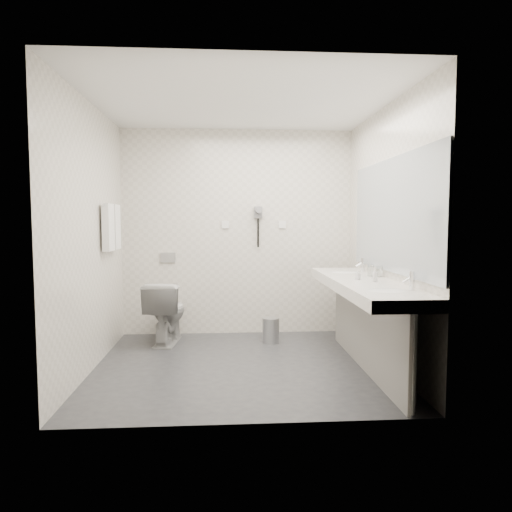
{
  "coord_description": "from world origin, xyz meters",
  "views": [
    {
      "loc": [
        -0.15,
        -4.38,
        1.4
      ],
      "look_at": [
        0.15,
        0.15,
        1.05
      ],
      "focal_mm": 32.39,
      "sensor_mm": 36.0,
      "label": 1
    }
  ],
  "objects": [
    {
      "name": "towel_near",
      "position": [
        -1.34,
        0.41,
        1.33
      ],
      "size": [
        0.07,
        0.24,
        0.48
      ],
      "primitive_type": "cube",
      "color": "white",
      "rests_on": "towel_rail"
    },
    {
      "name": "floor",
      "position": [
        0.0,
        0.0,
        0.0
      ],
      "size": [
        2.8,
        2.8,
        0.0
      ],
      "primitive_type": "plane",
      "color": "#2E2F34",
      "rests_on": "ground"
    },
    {
      "name": "switch_plate_b",
      "position": [
        0.55,
        1.29,
        1.35
      ],
      "size": [
        0.09,
        0.02,
        0.09
      ],
      "primitive_type": "cube",
      "color": "white",
      "rests_on": "wall_back"
    },
    {
      "name": "glass_left",
      "position": [
        1.35,
        0.02,
        0.9
      ],
      "size": [
        0.07,
        0.07,
        0.1
      ],
      "primitive_type": "cylinder",
      "rotation": [
        0.0,
        0.0,
        0.32
      ],
      "color": "silver",
      "rests_on": "vanity_counter"
    },
    {
      "name": "basin_near",
      "position": [
        1.12,
        -0.85,
        0.83
      ],
      "size": [
        0.4,
        0.31,
        0.05
      ],
      "primitive_type": "ellipsoid",
      "color": "white",
      "rests_on": "vanity_counter"
    },
    {
      "name": "faucet_near",
      "position": [
        1.32,
        -0.85,
        0.92
      ],
      "size": [
        0.04,
        0.04,
        0.15
      ],
      "primitive_type": "cylinder",
      "color": "silver",
      "rests_on": "vanity_counter"
    },
    {
      "name": "glass_right",
      "position": [
        1.28,
        0.08,
        0.91
      ],
      "size": [
        0.08,
        0.08,
        0.11
      ],
      "primitive_type": "cylinder",
      "rotation": [
        0.0,
        0.0,
        0.32
      ],
      "color": "silver",
      "rests_on": "vanity_counter"
    },
    {
      "name": "vanity_counter",
      "position": [
        1.12,
        -0.2,
        0.8
      ],
      "size": [
        0.55,
        2.2,
        0.1
      ],
      "primitive_type": "cube",
      "color": "white",
      "rests_on": "floor"
    },
    {
      "name": "wall_left",
      "position": [
        -1.4,
        0.0,
        1.25
      ],
      "size": [
        0.0,
        2.6,
        2.6
      ],
      "primitive_type": "plane",
      "rotation": [
        1.57,
        0.0,
        1.57
      ],
      "color": "silver",
      "rests_on": "floor"
    },
    {
      "name": "towel_rail",
      "position": [
        -1.35,
        0.55,
        1.55
      ],
      "size": [
        0.02,
        0.62,
        0.02
      ],
      "primitive_type": "cylinder",
      "rotation": [
        1.57,
        0.0,
        0.0
      ],
      "color": "silver",
      "rests_on": "wall_left"
    },
    {
      "name": "mirror",
      "position": [
        1.39,
        -0.2,
        1.45
      ],
      "size": [
        0.02,
        2.2,
        1.05
      ],
      "primitive_type": "cube",
      "color": "#B2BCC6",
      "rests_on": "wall_right"
    },
    {
      "name": "ceiling",
      "position": [
        0.0,
        0.0,
        2.5
      ],
      "size": [
        2.8,
        2.8,
        0.0
      ],
      "primitive_type": "plane",
      "rotation": [
        3.14,
        0.0,
        0.0
      ],
      "color": "white",
      "rests_on": "wall_back"
    },
    {
      "name": "bin_lid",
      "position": [
        0.36,
        0.81,
        0.28
      ],
      "size": [
        0.19,
        0.19,
        0.02
      ],
      "primitive_type": "cylinder",
      "color": "#B2B5BA",
      "rests_on": "pedal_bin"
    },
    {
      "name": "vanity_post_far",
      "position": [
        1.18,
        0.84,
        0.38
      ],
      "size": [
        0.06,
        0.06,
        0.75
      ],
      "primitive_type": "cylinder",
      "color": "silver",
      "rests_on": "floor"
    },
    {
      "name": "toilet",
      "position": [
        -0.83,
        0.89,
        0.35
      ],
      "size": [
        0.48,
        0.74,
        0.71
      ],
      "primitive_type": "imported",
      "rotation": [
        0.0,
        0.0,
        3.02
      ],
      "color": "white",
      "rests_on": "floor"
    },
    {
      "name": "wall_right",
      "position": [
        1.4,
        0.0,
        1.25
      ],
      "size": [
        0.0,
        2.6,
        2.6
      ],
      "primitive_type": "plane",
      "rotation": [
        1.57,
        0.0,
        -1.57
      ],
      "color": "silver",
      "rests_on": "floor"
    },
    {
      "name": "towel_far",
      "position": [
        -1.34,
        0.69,
        1.33
      ],
      "size": [
        0.07,
        0.24,
        0.48
      ],
      "primitive_type": "cube",
      "color": "white",
      "rests_on": "towel_rail"
    },
    {
      "name": "basin_far",
      "position": [
        1.12,
        0.45,
        0.83
      ],
      "size": [
        0.4,
        0.31,
        0.05
      ],
      "primitive_type": "ellipsoid",
      "color": "white",
      "rests_on": "vanity_counter"
    },
    {
      "name": "faucet_far",
      "position": [
        1.32,
        0.45,
        0.92
      ],
      "size": [
        0.04,
        0.04,
        0.15
      ],
      "primitive_type": "cylinder",
      "color": "silver",
      "rests_on": "vanity_counter"
    },
    {
      "name": "switch_plate_a",
      "position": [
        -0.15,
        1.29,
        1.35
      ],
      "size": [
        0.09,
        0.02,
        0.09
      ],
      "primitive_type": "cube",
      "color": "white",
      "rests_on": "wall_back"
    },
    {
      "name": "dryer_cord",
      "position": [
        0.25,
        1.26,
        1.25
      ],
      "size": [
        0.02,
        0.02,
        0.35
      ],
      "primitive_type": "cylinder",
      "color": "black",
      "rests_on": "dryer_cradle"
    },
    {
      "name": "soap_bottle_c",
      "position": [
        1.19,
        -0.34,
        0.91
      ],
      "size": [
        0.05,
        0.05,
        0.12
      ],
      "primitive_type": "imported",
      "rotation": [
        0.0,
        0.0,
        -0.06
      ],
      "color": "silver",
      "rests_on": "vanity_counter"
    },
    {
      "name": "vanity_post_near",
      "position": [
        1.18,
        -1.24,
        0.38
      ],
      "size": [
        0.06,
        0.06,
        0.75
      ],
      "primitive_type": "cylinder",
      "color": "silver",
      "rests_on": "floor"
    },
    {
      "name": "wall_back",
      "position": [
        0.0,
        1.3,
        1.25
      ],
      "size": [
        2.8,
        0.0,
        2.8
      ],
      "primitive_type": "plane",
      "rotation": [
        1.57,
        0.0,
        0.0
      ],
      "color": "silver",
      "rests_on": "floor"
    },
    {
      "name": "flush_plate",
      "position": [
        -0.85,
        1.29,
        0.95
      ],
      "size": [
        0.18,
        0.02,
        0.12
      ],
      "primitive_type": "cube",
      "color": "#B2B5BA",
      "rests_on": "wall_back"
    },
    {
      "name": "dryer_barrel",
      "position": [
        0.25,
        1.2,
        1.53
      ],
      "size": [
        0.08,
        0.14,
        0.08
      ],
      "primitive_type": "cylinder",
      "rotation": [
        1.57,
        0.0,
        0.0
      ],
      "color": "gray",
      "rests_on": "dryer_cradle"
    },
    {
      "name": "soap_bottle_a",
      "position": [
        1.08,
        -0.19,
        0.9
      ],
      "size": [
        0.06,
        0.06,
        0.09
      ],
      "primitive_type": "imported",
      "rotation": [
        0.0,
        0.0,
        0.55
      ],
      "color": "silver",
      "rests_on": "vanity_counter"
    },
    {
      "name": "vanity_panel",
      "position": [
        1.15,
        -0.2,
        0.38
      ],
      "size": [
        0.03,
        2.15,
        0.75
      ],
      "primitive_type": "cube",
      "color": "gray",
      "rests_on": "floor"
    },
    {
      "name": "pedal_bin",
      "position": [
        0.36,
        0.81,
        0.14
      ],
      "size": [
        0.25,
        0.25,
        0.27
      ],
      "primitive_type": "cylinder",
      "rotation": [
        0.0,
        0.0,
        -0.34
      ],
      "color": "#B2B5BA",
      "rests_on": "floor"
    },
    {
      "name": "dryer_cradle",
      "position": [
        0.25,
        1.27,
        1.5
      ],
      "size": [
        0.1,
        0.04,
        0.14
      ],
      "primitive_type": "cube",
      "color": "gray",
      "rests_on": "wall_back"
    },
    {
      "name": "wall_front",
      "position": [
        0.0,
        -1.3,
        1.25
      ],
      "size": [
        2.8,
        0.0,
        2.8
      ],
      "primitive_type": "plane",
      "rotation": [
        -1.57,
        0.0,
        0.0
      ],
      "color": "silver",
      "rests_on": "floor"
    }
  ]
}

